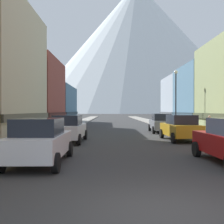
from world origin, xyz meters
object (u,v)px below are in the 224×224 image
Objects in this scene: pedestrian_0 at (209,127)px; car_right_1 at (181,128)px; streetlamp_right at (176,91)px; car_left_1 at (68,129)px; car_right_2 at (161,123)px; car_left_0 at (40,141)px; potted_plant_1 at (16,134)px; potted_plant_0 at (42,127)px.

car_right_1 is at bearing -153.71° from pedestrian_0.
streetlamp_right is at bearing 78.71° from car_right_1.
car_left_1 is 0.76× the size of streetlamp_right.
pedestrian_0 is 0.27× the size of streetlamp_right.
streetlamp_right reaches higher than car_right_2.
pedestrian_0 is at bearing 42.98° from car_left_0.
car_right_2 is 2.85× the size of pedestrian_0.
potted_plant_0 is at bearing 90.00° from potted_plant_1.
car_right_1 is at bearing -101.29° from streetlamp_right.
potted_plant_0 is at bearing 155.62° from car_right_1.
car_left_1 is 12.98m from streetlamp_right.
car_right_2 is (7.60, 7.94, 0.00)m from car_left_1.
car_right_2 reaches higher than pedestrian_0.
car_left_1 reaches higher than potted_plant_1.
pedestrian_0 reaches higher than potted_plant_0.
pedestrian_0 is (10.05, 2.13, -0.03)m from car_left_1.
car_left_1 is 10.28m from pedestrian_0.
potted_plant_0 is 0.57× the size of pedestrian_0.
car_left_1 is 1.00× the size of car_right_2.
car_right_2 is 6.31m from pedestrian_0.
car_left_0 is at bearing -76.22° from potted_plant_0.
car_left_0 reaches higher than pedestrian_0.
car_left_0 and car_right_2 have the same top height.
potted_plant_0 is (-3.20, 5.82, -0.29)m from car_left_1.
streetlamp_right is at bearing 43.47° from car_left_1.
car_right_1 is at bearing -24.38° from potted_plant_0.
streetlamp_right reaches higher than car_left_0.
car_left_0 is 7.23m from car_left_1.
car_left_1 is at bearing -136.53° from streetlamp_right.
potted_plant_1 is (-10.80, -8.58, -0.33)m from car_right_2.
potted_plant_0 is at bearing -168.88° from car_right_2.
potted_plant_1 is at bearing -168.19° from pedestrian_0.
streetlamp_right reaches higher than potted_plant_1.
car_left_0 is 4.94× the size of potted_plant_0.
potted_plant_1 is at bearing -141.53° from car_right_2.
pedestrian_0 is at bearing 11.81° from potted_plant_1.
car_left_0 is 18.61m from streetlamp_right.
potted_plant_0 is at bearing 103.78° from car_left_0.
potted_plant_0 is (-10.80, 4.89, -0.29)m from car_right_1.
car_left_0 is at bearing -132.98° from car_right_1.
potted_plant_1 is (-3.20, -0.64, -0.33)m from car_left_1.
car_left_0 is 16.97m from car_right_2.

